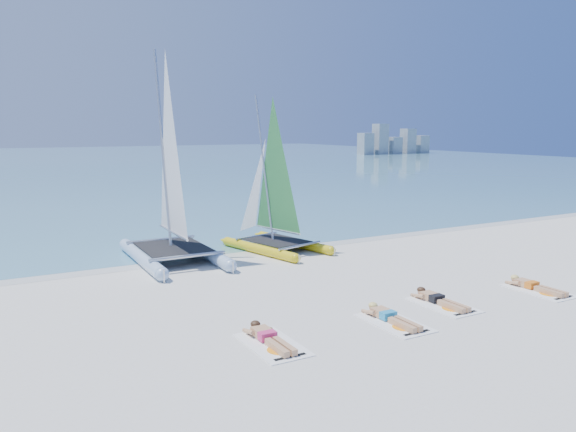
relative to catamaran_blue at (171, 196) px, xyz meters
name	(u,v)px	position (x,y,z in m)	size (l,w,h in m)	color
ground	(319,291)	(2.41, -5.58, -2.20)	(140.00, 140.00, 0.00)	silver
sea	(50,163)	(2.41, 57.42, -2.20)	(140.00, 115.00, 0.01)	#70A6BB
wet_sand_strip	(238,252)	(2.41, -0.08, -2.20)	(140.00, 1.40, 0.01)	silver
distant_skyline	(393,142)	(56.12, 56.42, -0.26)	(14.00, 2.00, 5.00)	#9DA5AD
catamaran_blue	(171,196)	(0.00, 0.00, 0.00)	(2.64, 5.43, 7.37)	#BAE1F5
catamaran_yellow	(269,199)	(3.71, 0.00, -0.36)	(3.00, 4.72, 5.85)	yellow
towel_a	(272,345)	(-0.52, -8.40, -2.19)	(1.00, 1.85, 0.02)	white
sunbather_a	(268,337)	(-0.52, -8.21, -2.08)	(0.37, 1.73, 0.26)	tan
towel_b	(394,323)	(2.55, -8.61, -2.19)	(1.00, 1.85, 0.02)	white
sunbather_b	(389,316)	(2.55, -8.41, -2.08)	(0.37, 1.73, 0.26)	tan
towel_c	(443,305)	(4.49, -8.18, -2.19)	(1.00, 1.85, 0.02)	white
sunbather_c	(438,299)	(4.49, -7.99, -2.08)	(0.37, 1.73, 0.26)	tan
towel_d	(539,291)	(7.71, -8.54, -2.19)	(1.00, 1.85, 0.02)	white
sunbather_d	(533,285)	(7.71, -8.35, -2.08)	(0.37, 1.73, 0.26)	tan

